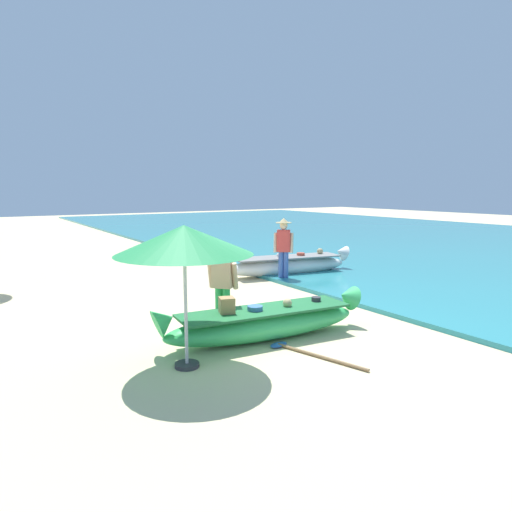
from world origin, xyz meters
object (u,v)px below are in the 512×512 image
object	(u,v)px
person_vendor_hatted	(284,245)
patio_umbrella_large	(184,241)
boat_white_midground	(287,265)
boat_green_foreground	(265,322)
paddle	(305,352)
person_tourist_customer	(223,284)

from	to	relation	value
person_vendor_hatted	patio_umbrella_large	size ratio (longest dim) A/B	0.85
boat_white_midground	boat_green_foreground	bearing A→B (deg)	-130.52
boat_white_midground	paddle	world-z (taller)	boat_white_midground
person_vendor_hatted	patio_umbrella_large	distance (m)	6.57
boat_white_midground	person_tourist_customer	world-z (taller)	person_tourist_customer
boat_white_midground	paddle	xyz separation A→B (m)	(-3.71, -5.45, -0.29)
person_tourist_customer	paddle	xyz separation A→B (m)	(0.57, -1.67, -0.87)
boat_green_foreground	person_tourist_customer	size ratio (longest dim) A/B	2.48
person_vendor_hatted	boat_green_foreground	bearing A→B (deg)	-129.95
person_vendor_hatted	person_tourist_customer	distance (m)	4.85
patio_umbrella_large	paddle	size ratio (longest dim) A/B	1.20
person_vendor_hatted	person_tourist_customer	bearing A→B (deg)	-139.32
person_tourist_customer	patio_umbrella_large	world-z (taller)	patio_umbrella_large
patio_umbrella_large	boat_green_foreground	bearing A→B (deg)	14.32
person_tourist_customer	patio_umbrella_large	distance (m)	1.93
person_tourist_customer	paddle	world-z (taller)	person_tourist_customer
boat_green_foreground	paddle	bearing A→B (deg)	-81.99
boat_green_foreground	paddle	distance (m)	1.00
person_tourist_customer	boat_green_foreground	bearing A→B (deg)	-58.71
person_tourist_customer	paddle	size ratio (longest dim) A/B	0.92
boat_white_midground	patio_umbrella_large	bearing A→B (deg)	-138.20
person_vendor_hatted	paddle	distance (m)	5.82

